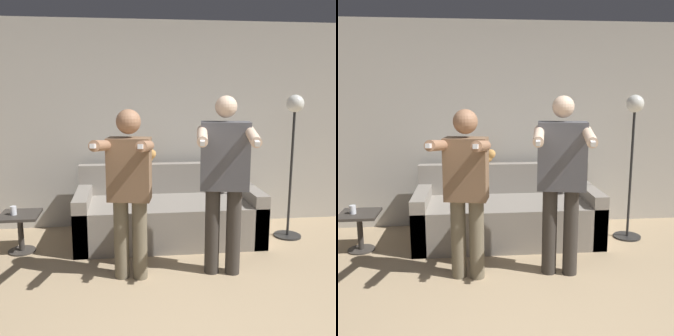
# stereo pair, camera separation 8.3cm
# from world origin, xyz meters

# --- Properties ---
(wall_back) EXTENTS (10.00, 0.05, 2.60)m
(wall_back) POSITION_xyz_m (0.00, 2.86, 1.30)
(wall_back) COLOR #B7B2A8
(wall_back) RESTS_ON ground_plane
(couch) EXTENTS (2.12, 0.94, 0.85)m
(couch) POSITION_xyz_m (-0.09, 2.26, 0.29)
(couch) COLOR gray
(couch) RESTS_ON ground_plane
(person_left) EXTENTS (0.54, 0.73, 1.58)m
(person_left) POSITION_xyz_m (-0.56, 1.28, 0.91)
(person_left) COLOR #6B604C
(person_left) RESTS_ON ground_plane
(person_right) EXTENTS (0.60, 0.74, 1.70)m
(person_right) POSITION_xyz_m (0.32, 1.28, 0.98)
(person_right) COLOR #38332D
(person_right) RESTS_ON ground_plane
(cat) EXTENTS (0.42, 0.15, 0.18)m
(cat) POSITION_xyz_m (-0.36, 2.63, 0.93)
(cat) COLOR tan
(cat) RESTS_ON couch
(floor_lamp) EXTENTS (0.32, 0.32, 1.70)m
(floor_lamp) POSITION_xyz_m (1.36, 2.16, 1.21)
(floor_lamp) COLOR black
(floor_lamp) RESTS_ON ground_plane
(side_table) EXTENTS (0.42, 0.42, 0.43)m
(side_table) POSITION_xyz_m (-1.74, 2.06, 0.31)
(side_table) COLOR #38332D
(side_table) RESTS_ON ground_plane
(cup) EXTENTS (0.07, 0.07, 0.09)m
(cup) POSITION_xyz_m (-1.79, 2.03, 0.48)
(cup) COLOR silver
(cup) RESTS_ON side_table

